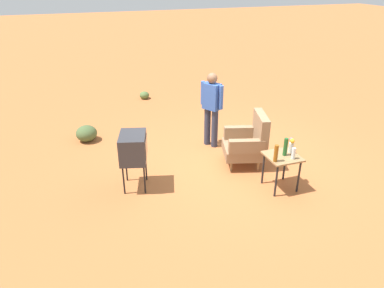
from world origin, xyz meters
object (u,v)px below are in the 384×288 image
(tv_on_stand, at_px, (133,148))
(bottle_tall_amber, at_px, (276,153))
(side_table, at_px, (282,161))
(person_standing, at_px, (212,105))
(flower_vase, at_px, (292,145))
(armchair, at_px, (249,141))
(bottle_wine_green, at_px, (286,147))
(bottle_short_clear, at_px, (293,153))

(tv_on_stand, bearing_deg, bottle_tall_amber, 65.73)
(side_table, height_order, person_standing, person_standing)
(tv_on_stand, xyz_separation_m, flower_vase, (0.79, 2.64, 0.01))
(armchair, distance_m, bottle_wine_green, 1.03)
(side_table, bearing_deg, person_standing, -165.18)
(bottle_short_clear, height_order, bottle_wine_green, bottle_wine_green)
(armchair, xyz_separation_m, bottle_short_clear, (1.13, 0.25, 0.25))
(person_standing, bearing_deg, flower_vase, 20.69)
(person_standing, distance_m, flower_vase, 2.08)
(side_table, xyz_separation_m, flower_vase, (-0.07, 0.20, 0.24))
(side_table, bearing_deg, flower_vase, 109.44)
(person_standing, relative_size, flower_vase, 6.19)
(person_standing, distance_m, bottle_wine_green, 2.09)
(bottle_tall_amber, bearing_deg, tv_on_stand, -114.27)
(bottle_short_clear, bearing_deg, flower_vase, 155.86)
(bottle_wine_green, distance_m, flower_vase, 0.17)
(flower_vase, bearing_deg, side_table, -70.56)
(side_table, relative_size, person_standing, 0.39)
(armchair, height_order, flower_vase, armchair)
(person_standing, relative_size, bottle_tall_amber, 5.47)
(bottle_short_clear, distance_m, bottle_wine_green, 0.18)
(armchair, relative_size, side_table, 1.64)
(side_table, distance_m, bottle_wine_green, 0.26)
(armchair, xyz_separation_m, bottle_tall_amber, (1.11, -0.08, 0.30))
(side_table, relative_size, bottle_short_clear, 3.22)
(bottle_tall_amber, height_order, bottle_short_clear, bottle_tall_amber)
(person_standing, bearing_deg, bottle_tall_amber, 8.01)
(armchair, distance_m, bottle_tall_amber, 1.15)
(bottle_short_clear, height_order, flower_vase, flower_vase)
(person_standing, height_order, bottle_wine_green, person_standing)
(tv_on_stand, relative_size, flower_vase, 3.89)
(armchair, xyz_separation_m, tv_on_stand, (0.12, -2.29, 0.28))
(tv_on_stand, height_order, bottle_tall_amber, tv_on_stand)
(person_standing, bearing_deg, tv_on_stand, -58.79)
(person_standing, xyz_separation_m, flower_vase, (1.94, 0.73, -0.15))
(armchair, distance_m, person_standing, 1.19)
(side_table, relative_size, bottle_wine_green, 2.01)
(person_standing, distance_m, bottle_short_clear, 2.26)
(bottle_short_clear, xyz_separation_m, bottle_wine_green, (-0.16, -0.06, 0.06))
(bottle_tall_amber, distance_m, flower_vase, 0.48)
(side_table, xyz_separation_m, bottle_short_clear, (0.15, 0.10, 0.20))
(side_table, bearing_deg, armchair, -171.34)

